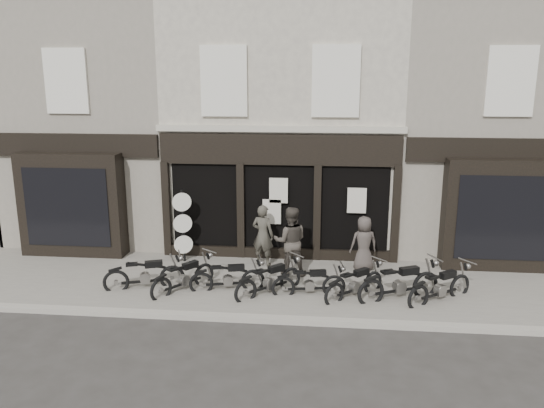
# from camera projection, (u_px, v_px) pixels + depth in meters

# --- Properties ---
(ground_plane) EXTENTS (90.00, 90.00, 0.00)m
(ground_plane) POSITION_uv_depth(u_px,v_px,m) (269.00, 300.00, 13.46)
(ground_plane) COLOR #2D2B28
(ground_plane) RESTS_ON ground
(pavement) EXTENTS (30.00, 4.20, 0.12)m
(pavement) POSITION_uv_depth(u_px,v_px,m) (272.00, 284.00, 14.32)
(pavement) COLOR slate
(pavement) RESTS_ON ground_plane
(kerb) EXTENTS (30.00, 0.25, 0.13)m
(kerb) POSITION_uv_depth(u_px,v_px,m) (263.00, 319.00, 12.24)
(kerb) COLOR gray
(kerb) RESTS_ON ground_plane
(central_building) EXTENTS (7.30, 6.22, 8.34)m
(central_building) POSITION_uv_depth(u_px,v_px,m) (287.00, 120.00, 18.27)
(central_building) COLOR beige
(central_building) RESTS_ON ground
(neighbour_left) EXTENTS (5.60, 6.73, 8.34)m
(neighbour_left) POSITION_uv_depth(u_px,v_px,m) (109.00, 120.00, 18.85)
(neighbour_left) COLOR gray
(neighbour_left) RESTS_ON ground
(neighbour_right) EXTENTS (5.60, 6.73, 8.34)m
(neighbour_right) POSITION_uv_depth(u_px,v_px,m) (477.00, 123.00, 17.61)
(neighbour_right) COLOR gray
(neighbour_right) RESTS_ON ground
(motorcycle_0) EXTENTS (2.02, 0.98, 1.01)m
(motorcycle_0) POSITION_uv_depth(u_px,v_px,m) (145.00, 277.00, 13.89)
(motorcycle_0) COLOR black
(motorcycle_0) RESTS_ON ground
(motorcycle_1) EXTENTS (1.43, 1.75, 0.98)m
(motorcycle_1) POSITION_uv_depth(u_px,v_px,m) (184.00, 279.00, 13.76)
(motorcycle_1) COLOR black
(motorcycle_1) RESTS_ON ground
(motorcycle_2) EXTENTS (1.94, 0.76, 0.95)m
(motorcycle_2) POSITION_uv_depth(u_px,v_px,m) (228.00, 280.00, 13.78)
(motorcycle_2) COLOR black
(motorcycle_2) RESTS_ON ground
(motorcycle_3) EXTENTS (1.68, 1.58, 0.99)m
(motorcycle_3) POSITION_uv_depth(u_px,v_px,m) (269.00, 283.00, 13.53)
(motorcycle_3) COLOR black
(motorcycle_3) RESTS_ON ground
(motorcycle_4) EXTENTS (1.89, 0.62, 0.91)m
(motorcycle_4) POSITION_uv_depth(u_px,v_px,m) (310.00, 285.00, 13.48)
(motorcycle_4) COLOR black
(motorcycle_4) RESTS_ON ground
(motorcycle_5) EXTENTS (1.62, 1.49, 0.95)m
(motorcycle_5) POSITION_uv_depth(u_px,v_px,m) (355.00, 286.00, 13.36)
(motorcycle_5) COLOR black
(motorcycle_5) RESTS_ON ground
(motorcycle_6) EXTENTS (2.13, 1.24, 1.09)m
(motorcycle_6) POSITION_uv_depth(u_px,v_px,m) (400.00, 286.00, 13.21)
(motorcycle_6) COLOR black
(motorcycle_6) RESTS_ON ground
(motorcycle_7) EXTENTS (1.81, 1.42, 1.00)m
(motorcycle_7) POSITION_uv_depth(u_px,v_px,m) (440.00, 289.00, 13.10)
(motorcycle_7) COLOR black
(motorcycle_7) RESTS_ON ground
(man_left) EXTENTS (0.76, 0.61, 1.82)m
(man_left) POSITION_uv_depth(u_px,v_px,m) (263.00, 235.00, 15.43)
(man_left) COLOR #3F3C34
(man_left) RESTS_ON pavement
(man_centre) EXTENTS (1.00, 0.81, 1.94)m
(man_centre) POSITION_uv_depth(u_px,v_px,m) (290.00, 241.00, 14.65)
(man_centre) COLOR #3F3933
(man_centre) RESTS_ON pavement
(man_right) EXTENTS (0.88, 0.68, 1.59)m
(man_right) POSITION_uv_depth(u_px,v_px,m) (364.00, 244.00, 15.03)
(man_right) COLOR #423B37
(man_right) RESTS_ON pavement
(advert_sign_post) EXTENTS (0.53, 0.36, 2.30)m
(advert_sign_post) POSITION_uv_depth(u_px,v_px,m) (183.00, 229.00, 15.71)
(advert_sign_post) COLOR black
(advert_sign_post) RESTS_ON ground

